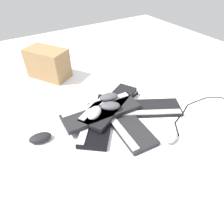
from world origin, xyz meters
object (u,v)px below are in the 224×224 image
object	(u,v)px
keyboard_0	(143,109)
keyboard_5	(101,111)
mouse_2	(110,106)
keyboard_4	(109,104)
keyboard_1	(108,103)
mouse_3	(171,135)
keyboard_3	(124,122)
mouse_1	(94,113)
keyboard_2	(98,119)
mouse_4	(40,138)
cardboard_box	(48,63)
mouse_0	(109,97)

from	to	relation	value
keyboard_0	keyboard_5	distance (m)	0.26
mouse_2	keyboard_4	bearing A→B (deg)	90.42
keyboard_5	keyboard_1	bearing A→B (deg)	39.69
mouse_3	keyboard_3	bearing A→B (deg)	88.93
keyboard_0	mouse_2	world-z (taller)	mouse_2
keyboard_1	mouse_1	size ratio (longest dim) A/B	4.22
keyboard_1	keyboard_5	world-z (taller)	keyboard_5
keyboard_2	keyboard_4	bearing A→B (deg)	25.83
mouse_2	mouse_4	distance (m)	0.40
mouse_3	keyboard_4	bearing A→B (deg)	77.43
keyboard_5	keyboard_0	bearing A→B (deg)	-18.44
cardboard_box	keyboard_4	bearing A→B (deg)	-73.80
keyboard_0	keyboard_2	world-z (taller)	same
mouse_3	keyboard_5	bearing A→B (deg)	89.60
keyboard_0	keyboard_3	xyz separation A→B (m)	(-0.16, -0.03, 0.00)
keyboard_3	mouse_1	xyz separation A→B (m)	(-0.13, 0.08, 0.07)
keyboard_5	cardboard_box	distance (m)	0.62
keyboard_1	keyboard_2	bearing A→B (deg)	-141.89
keyboard_1	keyboard_3	world-z (taller)	same
keyboard_2	keyboard_5	size ratio (longest dim) A/B	0.98
keyboard_1	keyboard_2	world-z (taller)	same
keyboard_2	keyboard_5	distance (m)	0.04
mouse_3	keyboard_0	bearing A→B (deg)	50.70
keyboard_0	keyboard_2	size ratio (longest dim) A/B	1.05
keyboard_2	mouse_4	size ratio (longest dim) A/B	3.96
keyboard_2	keyboard_5	bearing A→B (deg)	32.60
keyboard_2	keyboard_3	distance (m)	0.14
cardboard_box	mouse_4	bearing A→B (deg)	-113.15
keyboard_2	keyboard_4	distance (m)	0.12
mouse_3	mouse_4	bearing A→B (deg)	115.39
mouse_2	keyboard_0	bearing A→B (deg)	13.64
keyboard_1	keyboard_4	bearing A→B (deg)	-107.07
keyboard_2	keyboard_3	bearing A→B (deg)	-41.98
mouse_2	mouse_4	size ratio (longest dim) A/B	1.00
keyboard_0	mouse_1	size ratio (longest dim) A/B	4.16
keyboard_1	mouse_1	xyz separation A→B (m)	(-0.15, -0.10, 0.07)
keyboard_0	keyboard_4	world-z (taller)	keyboard_4
keyboard_1	mouse_3	xyz separation A→B (m)	(0.13, -0.41, 0.01)
keyboard_1	keyboard_2	size ratio (longest dim) A/B	1.06
keyboard_3	mouse_0	world-z (taller)	mouse_0
mouse_2	keyboard_1	bearing A→B (deg)	95.11
keyboard_0	mouse_1	xyz separation A→B (m)	(-0.30, 0.05, 0.07)
keyboard_3	keyboard_4	distance (m)	0.15
keyboard_4	mouse_2	size ratio (longest dim) A/B	4.16
mouse_3	mouse_4	distance (m)	0.66
mouse_2	mouse_4	xyz separation A→B (m)	(-0.39, 0.03, -0.06)
mouse_4	mouse_1	bearing A→B (deg)	-176.69
keyboard_5	mouse_1	size ratio (longest dim) A/B	4.06
keyboard_0	mouse_2	xyz separation A→B (m)	(-0.20, 0.06, 0.07)
mouse_2	cardboard_box	world-z (taller)	cardboard_box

